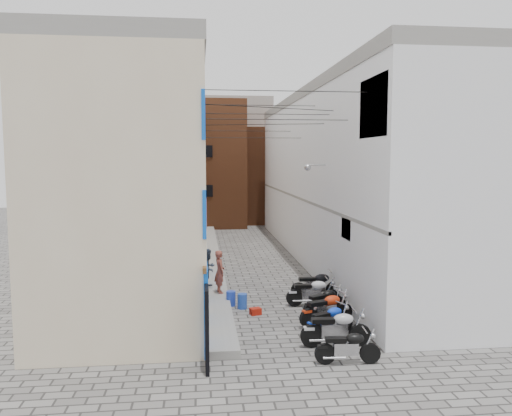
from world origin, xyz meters
name	(u,v)px	position (x,y,z in m)	size (l,w,h in m)	color
ground	(298,357)	(0.00, 0.00, 0.00)	(90.00, 90.00, 0.00)	#5C5956
plinth	(212,260)	(-2.05, 13.00, 0.12)	(0.90, 26.00, 0.25)	gray
building_left	(154,177)	(-4.98, 12.95, 4.50)	(5.10, 27.00, 9.00)	beige
building_right	(343,176)	(5.00, 13.00, 4.51)	(5.94, 26.00, 9.00)	white
building_far_brick_left	(207,164)	(-2.00, 28.00, 5.00)	(6.00, 6.00, 10.00)	brown
building_far_brick_right	(265,175)	(3.00, 30.00, 4.00)	(5.00, 6.00, 8.00)	brown
building_far_concrete	(228,158)	(0.00, 34.00, 5.50)	(8.00, 5.00, 11.00)	gray
far_shopfront	(234,214)	(0.00, 25.20, 1.20)	(2.00, 0.30, 2.40)	black
overhead_wires	(263,118)	(0.00, 7.64, 7.12)	(5.80, 13.02, 1.32)	black
motorcycle_a	(348,345)	(1.21, -0.61, 0.51)	(0.56, 1.77, 1.03)	black
motorcycle_b	(336,327)	(1.23, 0.62, 0.60)	(0.66, 2.08, 1.21)	#AEAEB3
motorcycle_c	(330,319)	(1.30, 1.59, 0.52)	(0.56, 1.79, 1.03)	#0D37CE
motorcycle_d	(327,307)	(1.46, 2.55, 0.59)	(0.64, 2.03, 1.17)	red
motorcycle_e	(325,300)	(1.65, 3.53, 0.53)	(0.58, 1.84, 1.06)	black
motorcycle_f	(313,291)	(1.48, 4.65, 0.58)	(0.63, 2.00, 1.16)	silver
motorcycle_g	(317,284)	(1.85, 5.62, 0.59)	(0.65, 2.04, 1.18)	black
person_a	(220,272)	(-1.92, 5.97, 1.09)	(0.61, 0.40, 1.67)	brown
person_b	(208,268)	(-2.35, 6.89, 1.04)	(0.77, 0.60, 1.57)	#2F3847
water_jug_near	(242,301)	(-1.16, 4.63, 0.27)	(0.35, 0.35, 0.55)	blue
water_jug_far	(231,298)	(-1.55, 5.03, 0.27)	(0.35, 0.35, 0.55)	blue
red_crate	(255,311)	(-0.76, 3.86, 0.12)	(0.37, 0.28, 0.23)	#A1180B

